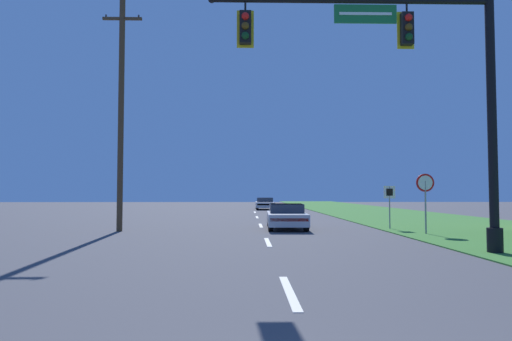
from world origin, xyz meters
The scene contains 8 objects.
grass_verge_right centered at (10.50, 30.00, 0.02)m, with size 10.00×110.00×0.04m.
road_center_line centered at (0.00, 22.00, 0.01)m, with size 0.16×34.80×0.01m.
signal_mast centered at (4.46, 10.90, 4.96)m, with size 8.50×0.47×8.22m.
car_ahead centered at (1.19, 20.08, 0.60)m, with size 1.96×4.62×1.19m.
far_car centered at (1.14, 44.73, 0.61)m, with size 1.82×4.70×1.19m.
stop_sign centered at (6.75, 16.83, 1.86)m, with size 0.76×0.07×2.50m.
route_sign_post centered at (6.08, 19.49, 1.53)m, with size 0.55×0.06×2.03m.
utility_pole_near centered at (-6.49, 18.66, 5.50)m, with size 1.80×0.26×10.68m.
Camera 1 is at (-0.76, -2.13, 1.77)m, focal length 32.00 mm.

